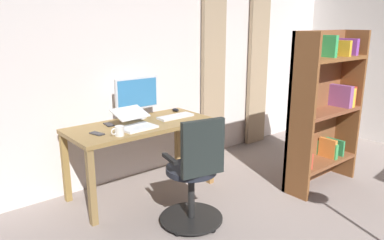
# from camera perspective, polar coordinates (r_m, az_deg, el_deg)

# --- Properties ---
(back_room_partition) EXTENTS (5.70, 0.10, 2.62)m
(back_room_partition) POSITION_cam_1_polar(r_m,az_deg,el_deg) (4.47, -2.98, 9.50)
(back_room_partition) COLOR silver
(back_room_partition) RESTS_ON ground
(curtain_left_panel) EXTENTS (0.36, 0.06, 2.42)m
(curtain_left_panel) POSITION_cam_1_polar(r_m,az_deg,el_deg) (5.37, 10.20, 9.11)
(curtain_left_panel) COLOR tan
(curtain_left_panel) RESTS_ON ground
(curtain_right_panel) EXTENTS (0.36, 0.06, 2.42)m
(curtain_right_panel) POSITION_cam_1_polar(r_m,az_deg,el_deg) (4.75, 3.35, 8.59)
(curtain_right_panel) COLOR tan
(curtain_right_panel) RESTS_ON ground
(desk) EXTENTS (1.46, 0.67, 0.74)m
(desk) POSITION_cam_1_polar(r_m,az_deg,el_deg) (3.77, -7.91, -1.96)
(desk) COLOR olive
(desk) RESTS_ON ground
(office_chair) EXTENTS (0.56, 0.56, 0.99)m
(office_chair) POSITION_cam_1_polar(r_m,az_deg,el_deg) (3.16, 0.43, -8.85)
(office_chair) COLOR black
(office_chair) RESTS_ON ground
(computer_monitor) EXTENTS (0.50, 0.18, 0.44)m
(computer_monitor) POSITION_cam_1_polar(r_m,az_deg,el_deg) (3.92, -8.50, 3.84)
(computer_monitor) COLOR silver
(computer_monitor) RESTS_ON desk
(computer_keyboard) EXTENTS (0.40, 0.14, 0.02)m
(computer_keyboard) POSITION_cam_1_polar(r_m,az_deg,el_deg) (3.94, -2.56, 0.54)
(computer_keyboard) COLOR silver
(computer_keyboard) RESTS_ON desk
(laptop) EXTENTS (0.36, 0.37, 0.18)m
(laptop) POSITION_cam_1_polar(r_m,az_deg,el_deg) (3.60, -8.86, -0.31)
(laptop) COLOR white
(laptop) RESTS_ON desk
(computer_mouse) EXTENTS (0.06, 0.10, 0.04)m
(computer_mouse) POSITION_cam_1_polar(r_m,az_deg,el_deg) (4.22, -2.56, 1.58)
(computer_mouse) COLOR black
(computer_mouse) RESTS_ON desk
(cell_phone_by_monitor) EXTENTS (0.10, 0.16, 0.01)m
(cell_phone_by_monitor) POSITION_cam_1_polar(r_m,az_deg,el_deg) (3.47, -14.50, -2.05)
(cell_phone_by_monitor) COLOR #232328
(cell_phone_by_monitor) RESTS_ON desk
(cell_phone_face_up) EXTENTS (0.08, 0.15, 0.01)m
(cell_phone_face_up) POSITION_cam_1_polar(r_m,az_deg,el_deg) (3.75, -12.76, -0.68)
(cell_phone_face_up) COLOR black
(cell_phone_face_up) RESTS_ON desk
(mug_coffee) EXTENTS (0.13, 0.08, 0.09)m
(mug_coffee) POSITION_cam_1_polar(r_m,az_deg,el_deg) (3.36, -11.22, -1.68)
(mug_coffee) COLOR white
(mug_coffee) RESTS_ON desk
(bookshelf) EXTENTS (0.94, 0.30, 1.65)m
(bookshelf) POSITION_cam_1_polar(r_m,az_deg,el_deg) (4.15, 19.65, 1.67)
(bookshelf) COLOR brown
(bookshelf) RESTS_ON ground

